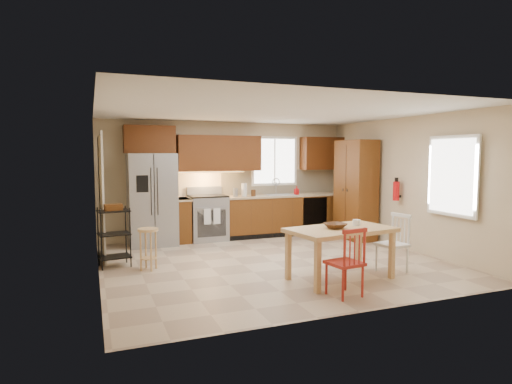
{
  "coord_description": "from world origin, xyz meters",
  "views": [
    {
      "loc": [
        -2.82,
        -6.48,
        1.8
      ],
      "look_at": [
        -0.15,
        0.4,
        1.15
      ],
      "focal_mm": 30.0,
      "sensor_mm": 36.0,
      "label": 1
    }
  ],
  "objects_px": {
    "soap_bottle": "(296,190)",
    "table_bowl": "(335,229)",
    "chair_red": "(345,262)",
    "bar_stool": "(148,249)",
    "refrigerator": "(152,199)",
    "chair_white": "(392,243)",
    "utility_cart": "(114,237)",
    "dining_table": "(340,254)",
    "pantry": "(356,190)",
    "fire_extinguisher": "(396,191)",
    "range_stove": "(208,218)",
    "table_jar": "(356,224)"
  },
  "relations": [
    {
      "from": "soap_bottle",
      "to": "table_bowl",
      "type": "bearing_deg",
      "value": -107.64
    },
    {
      "from": "chair_red",
      "to": "bar_stool",
      "type": "xyz_separation_m",
      "value": [
        -2.17,
        2.16,
        -0.11
      ]
    },
    {
      "from": "refrigerator",
      "to": "soap_bottle",
      "type": "relative_size",
      "value": 9.53
    },
    {
      "from": "bar_stool",
      "to": "chair_white",
      "type": "bearing_deg",
      "value": -25.93
    },
    {
      "from": "soap_bottle",
      "to": "utility_cart",
      "type": "bearing_deg",
      "value": -159.89
    },
    {
      "from": "dining_table",
      "to": "chair_red",
      "type": "distance_m",
      "value": 0.74
    },
    {
      "from": "dining_table",
      "to": "chair_white",
      "type": "xyz_separation_m",
      "value": [
        0.95,
        0.05,
        0.08
      ]
    },
    {
      "from": "pantry",
      "to": "chair_red",
      "type": "distance_m",
      "value": 3.91
    },
    {
      "from": "bar_stool",
      "to": "utility_cart",
      "type": "distance_m",
      "value": 0.65
    },
    {
      "from": "fire_extinguisher",
      "to": "chair_white",
      "type": "distance_m",
      "value": 1.92
    },
    {
      "from": "utility_cart",
      "to": "bar_stool",
      "type": "bearing_deg",
      "value": -47.38
    },
    {
      "from": "range_stove",
      "to": "bar_stool",
      "type": "bearing_deg",
      "value": -127.0
    },
    {
      "from": "refrigerator",
      "to": "table_jar",
      "type": "relative_size",
      "value": 14.73
    },
    {
      "from": "refrigerator",
      "to": "chair_white",
      "type": "relative_size",
      "value": 2.06
    },
    {
      "from": "chair_white",
      "to": "bar_stool",
      "type": "relative_size",
      "value": 1.35
    },
    {
      "from": "chair_red",
      "to": "soap_bottle",
      "type": "bearing_deg",
      "value": 63.57
    },
    {
      "from": "table_jar",
      "to": "table_bowl",
      "type": "bearing_deg",
      "value": -167.47
    },
    {
      "from": "soap_bottle",
      "to": "chair_white",
      "type": "xyz_separation_m",
      "value": [
        -0.03,
        -3.32,
        -0.55
      ]
    },
    {
      "from": "soap_bottle",
      "to": "dining_table",
      "type": "xyz_separation_m",
      "value": [
        -0.98,
        -3.37,
        -0.63
      ]
    },
    {
      "from": "soap_bottle",
      "to": "chair_red",
      "type": "bearing_deg",
      "value": -108.28
    },
    {
      "from": "pantry",
      "to": "table_jar",
      "type": "relative_size",
      "value": 16.99
    },
    {
      "from": "range_stove",
      "to": "chair_white",
      "type": "distance_m",
      "value": 3.95
    },
    {
      "from": "refrigerator",
      "to": "table_bowl",
      "type": "relative_size",
      "value": 5.98
    },
    {
      "from": "soap_bottle",
      "to": "table_jar",
      "type": "xyz_separation_m",
      "value": [
        -0.65,
        -3.28,
        -0.23
      ]
    },
    {
      "from": "range_stove",
      "to": "fire_extinguisher",
      "type": "bearing_deg",
      "value": -32.62
    },
    {
      "from": "range_stove",
      "to": "table_bowl",
      "type": "distance_m",
      "value": 3.6
    },
    {
      "from": "chair_red",
      "to": "chair_white",
      "type": "relative_size",
      "value": 1.0
    },
    {
      "from": "pantry",
      "to": "chair_red",
      "type": "relative_size",
      "value": 2.38
    },
    {
      "from": "chair_red",
      "to": "chair_white",
      "type": "xyz_separation_m",
      "value": [
        1.3,
        0.7,
        0.0
      ]
    },
    {
      "from": "pantry",
      "to": "chair_white",
      "type": "relative_size",
      "value": 2.38
    },
    {
      "from": "refrigerator",
      "to": "table_bowl",
      "type": "xyz_separation_m",
      "value": [
        2.11,
        -3.4,
        -0.17
      ]
    },
    {
      "from": "pantry",
      "to": "chair_white",
      "type": "distance_m",
      "value": 2.68
    },
    {
      "from": "fire_extinguisher",
      "to": "table_jar",
      "type": "distance_m",
      "value": 2.26
    },
    {
      "from": "range_stove",
      "to": "chair_red",
      "type": "distance_m",
      "value": 4.17
    },
    {
      "from": "soap_bottle",
      "to": "bar_stool",
      "type": "xyz_separation_m",
      "value": [
        -3.5,
        -1.86,
        -0.67
      ]
    },
    {
      "from": "fire_extinguisher",
      "to": "utility_cart",
      "type": "bearing_deg",
      "value": 174.51
    },
    {
      "from": "table_jar",
      "to": "range_stove",
      "type": "bearing_deg",
      "value": 112.32
    },
    {
      "from": "soap_bottle",
      "to": "table_jar",
      "type": "bearing_deg",
      "value": -101.21
    },
    {
      "from": "bar_stool",
      "to": "utility_cart",
      "type": "height_order",
      "value": "utility_cart"
    },
    {
      "from": "table_bowl",
      "to": "range_stove",
      "type": "bearing_deg",
      "value": 105.49
    },
    {
      "from": "fire_extinguisher",
      "to": "utility_cart",
      "type": "xyz_separation_m",
      "value": [
        -5.13,
        0.49,
        -0.62
      ]
    },
    {
      "from": "table_bowl",
      "to": "chair_red",
      "type": "bearing_deg",
      "value": -111.5
    },
    {
      "from": "dining_table",
      "to": "utility_cart",
      "type": "relative_size",
      "value": 1.57
    },
    {
      "from": "dining_table",
      "to": "table_bowl",
      "type": "relative_size",
      "value": 4.94
    },
    {
      "from": "fire_extinguisher",
      "to": "table_bowl",
      "type": "xyz_separation_m",
      "value": [
        -2.22,
        -1.42,
        -0.36
      ]
    },
    {
      "from": "fire_extinguisher",
      "to": "bar_stool",
      "type": "relative_size",
      "value": 0.55
    },
    {
      "from": "dining_table",
      "to": "table_jar",
      "type": "xyz_separation_m",
      "value": [
        0.33,
        0.09,
        0.4
      ]
    },
    {
      "from": "chair_white",
      "to": "bar_stool",
      "type": "distance_m",
      "value": 3.77
    },
    {
      "from": "pantry",
      "to": "dining_table",
      "type": "xyz_separation_m",
      "value": [
        -1.93,
        -2.47,
        -0.68
      ]
    },
    {
      "from": "dining_table",
      "to": "utility_cart",
      "type": "bearing_deg",
      "value": 139.32
    }
  ]
}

